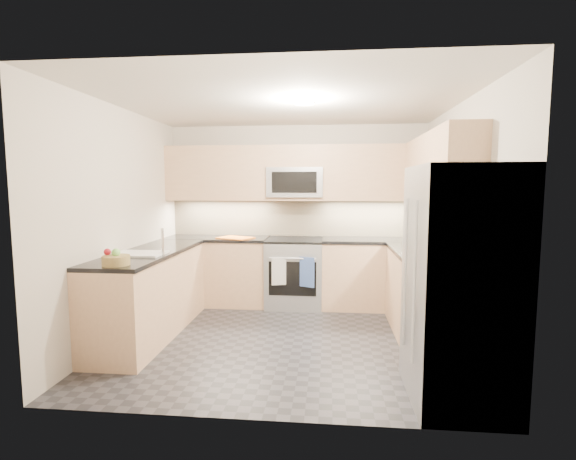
% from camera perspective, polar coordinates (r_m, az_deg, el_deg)
% --- Properties ---
extents(floor, '(3.60, 3.20, 0.00)m').
position_cam_1_polar(floor, '(4.68, -0.43, -14.61)').
color(floor, black).
rests_on(floor, ground).
extents(ceiling, '(3.60, 3.20, 0.02)m').
position_cam_1_polar(ceiling, '(4.46, -0.45, 17.03)').
color(ceiling, beige).
rests_on(ceiling, wall_back).
extents(wall_back, '(3.60, 0.02, 2.50)m').
position_cam_1_polar(wall_back, '(5.98, 1.15, 2.20)').
color(wall_back, beige).
rests_on(wall_back, floor).
extents(wall_front, '(3.60, 0.02, 2.50)m').
position_cam_1_polar(wall_front, '(2.82, -3.82, -2.10)').
color(wall_front, beige).
rests_on(wall_front, floor).
extents(wall_left, '(0.02, 3.20, 2.50)m').
position_cam_1_polar(wall_left, '(4.92, -21.78, 0.95)').
color(wall_left, beige).
rests_on(wall_left, floor).
extents(wall_right, '(0.02, 3.20, 2.50)m').
position_cam_1_polar(wall_right, '(4.57, 22.60, 0.56)').
color(wall_right, beige).
rests_on(wall_right, floor).
extents(base_cab_back_left, '(1.42, 0.60, 0.90)m').
position_cam_1_polar(base_cab_back_left, '(5.98, -9.61, -5.62)').
color(base_cab_back_left, tan).
rests_on(base_cab_back_left, floor).
extents(base_cab_back_right, '(1.42, 0.60, 0.90)m').
position_cam_1_polar(base_cab_back_right, '(5.81, 11.74, -6.01)').
color(base_cab_back_right, tan).
rests_on(base_cab_back_right, floor).
extents(base_cab_right, '(0.60, 1.70, 0.90)m').
position_cam_1_polar(base_cab_right, '(4.78, 18.20, -8.82)').
color(base_cab_right, tan).
rests_on(base_cab_right, floor).
extents(base_cab_peninsula, '(0.60, 2.00, 0.90)m').
position_cam_1_polar(base_cab_peninsula, '(4.92, -18.28, -8.38)').
color(base_cab_peninsula, tan).
rests_on(base_cab_peninsula, floor).
extents(countertop_back_left, '(1.42, 0.63, 0.04)m').
position_cam_1_polar(countertop_back_left, '(5.91, -9.68, -1.15)').
color(countertop_back_left, black).
rests_on(countertop_back_left, base_cab_back_left).
extents(countertop_back_right, '(1.42, 0.63, 0.04)m').
position_cam_1_polar(countertop_back_right, '(5.74, 11.84, -1.41)').
color(countertop_back_right, black).
rests_on(countertop_back_right, base_cab_back_right).
extents(countertop_right, '(0.63, 1.70, 0.04)m').
position_cam_1_polar(countertop_right, '(4.68, 18.38, -3.24)').
color(countertop_right, black).
rests_on(countertop_right, base_cab_right).
extents(countertop_peninsula, '(0.63, 2.00, 0.04)m').
position_cam_1_polar(countertop_peninsula, '(4.83, -18.46, -2.97)').
color(countertop_peninsula, black).
rests_on(countertop_peninsula, base_cab_peninsula).
extents(upper_cab_back, '(3.60, 0.35, 0.75)m').
position_cam_1_polar(upper_cab_back, '(5.80, 1.03, 7.76)').
color(upper_cab_back, tan).
rests_on(upper_cab_back, wall_back).
extents(upper_cab_right, '(0.35, 1.95, 0.75)m').
position_cam_1_polar(upper_cab_right, '(4.78, 19.89, 7.78)').
color(upper_cab_right, tan).
rests_on(upper_cab_right, wall_right).
extents(backsplash_back, '(3.60, 0.01, 0.51)m').
position_cam_1_polar(backsplash_back, '(5.98, 1.15, 1.67)').
color(backsplash_back, tan).
rests_on(backsplash_back, wall_back).
extents(backsplash_right, '(0.01, 2.30, 0.51)m').
position_cam_1_polar(backsplash_right, '(5.01, 21.02, 0.42)').
color(backsplash_right, tan).
rests_on(backsplash_right, wall_right).
extents(gas_range, '(0.76, 0.65, 0.91)m').
position_cam_1_polar(gas_range, '(5.77, 0.89, -5.92)').
color(gas_range, '#94979B').
rests_on(gas_range, floor).
extents(range_cooktop, '(0.76, 0.65, 0.03)m').
position_cam_1_polar(range_cooktop, '(5.69, 0.90, -1.38)').
color(range_cooktop, black).
rests_on(range_cooktop, gas_range).
extents(oven_door_glass, '(0.62, 0.02, 0.45)m').
position_cam_1_polar(oven_door_glass, '(5.45, 0.61, -6.68)').
color(oven_door_glass, black).
rests_on(oven_door_glass, gas_range).
extents(oven_handle, '(0.60, 0.02, 0.02)m').
position_cam_1_polar(oven_handle, '(5.38, 0.59, -3.92)').
color(oven_handle, '#B2B5BA').
rests_on(oven_handle, gas_range).
extents(microwave, '(0.76, 0.40, 0.40)m').
position_cam_1_polar(microwave, '(5.77, 1.01, 6.53)').
color(microwave, '#919398').
rests_on(microwave, upper_cab_back).
extents(microwave_door, '(0.60, 0.01, 0.28)m').
position_cam_1_polar(microwave_door, '(5.57, 0.84, 6.55)').
color(microwave_door, black).
rests_on(microwave_door, microwave).
extents(refrigerator, '(0.70, 0.90, 1.80)m').
position_cam_1_polar(refrigerator, '(3.44, 22.38, -7.01)').
color(refrigerator, '#96989D').
rests_on(refrigerator, floor).
extents(fridge_handle_left, '(0.02, 0.02, 1.20)m').
position_cam_1_polar(fridge_handle_left, '(3.17, 16.90, -6.98)').
color(fridge_handle_left, '#B2B5BA').
rests_on(fridge_handle_left, refrigerator).
extents(fridge_handle_right, '(0.02, 0.02, 1.20)m').
position_cam_1_polar(fridge_handle_right, '(3.51, 15.74, -5.67)').
color(fridge_handle_right, '#B2B5BA').
rests_on(fridge_handle_right, refrigerator).
extents(sink_basin, '(0.52, 0.38, 0.16)m').
position_cam_1_polar(sink_basin, '(4.61, -19.71, -3.93)').
color(sink_basin, white).
rests_on(sink_basin, base_cab_peninsula).
extents(faucet, '(0.03, 0.03, 0.28)m').
position_cam_1_polar(faucet, '(4.48, -16.78, -1.53)').
color(faucet, silver).
rests_on(faucet, countertop_peninsula).
extents(utensil_bowl, '(0.31, 0.31, 0.14)m').
position_cam_1_polar(utensil_bowl, '(5.79, 17.42, -0.57)').
color(utensil_bowl, '#78C153').
rests_on(utensil_bowl, countertop_back_right).
extents(cutting_board, '(0.54, 0.47, 0.01)m').
position_cam_1_polar(cutting_board, '(5.73, -7.21, -1.07)').
color(cutting_board, orange).
rests_on(cutting_board, countertop_back_left).
extents(fruit_basket, '(0.30, 0.30, 0.09)m').
position_cam_1_polar(fruit_basket, '(4.06, -22.46, -3.86)').
color(fruit_basket, olive).
rests_on(fruit_basket, countertop_peninsula).
extents(fruit_apple, '(0.06, 0.06, 0.06)m').
position_cam_1_polar(fruit_apple, '(4.12, -23.47, -2.76)').
color(fruit_apple, '#A3121F').
rests_on(fruit_apple, fruit_basket).
extents(fruit_pear, '(0.08, 0.08, 0.08)m').
position_cam_1_polar(fruit_pear, '(4.04, -22.47, -2.87)').
color(fruit_pear, '#75C353').
rests_on(fruit_pear, fruit_basket).
extents(dish_towel_check, '(0.18, 0.07, 0.35)m').
position_cam_1_polar(dish_towel_check, '(5.41, -1.26, -5.70)').
color(dish_towel_check, silver).
rests_on(dish_towel_check, oven_handle).
extents(dish_towel_blue, '(0.20, 0.10, 0.39)m').
position_cam_1_polar(dish_towel_blue, '(5.38, 2.59, -5.77)').
color(dish_towel_blue, '#375398').
rests_on(dish_towel_blue, oven_handle).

